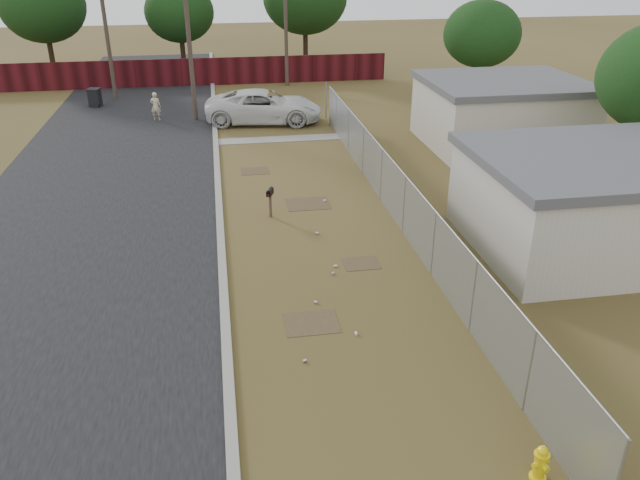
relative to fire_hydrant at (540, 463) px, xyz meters
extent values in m
plane|color=brown|center=(-2.53, 10.78, -0.37)|extent=(120.00, 120.00, 0.00)
cube|color=black|center=(-10.03, 18.78, -0.36)|extent=(9.00, 60.00, 0.02)
cube|color=gray|center=(-5.53, 18.78, -0.31)|extent=(0.25, 60.00, 0.12)
cube|color=gray|center=(-2.53, 22.28, -0.35)|extent=(6.20, 1.00, 0.03)
cylinder|color=gray|center=(0.57, 1.78, 0.63)|extent=(0.06, 0.06, 2.00)
cylinder|color=gray|center=(0.57, 4.78, 0.63)|extent=(0.06, 0.06, 2.00)
cylinder|color=gray|center=(0.57, 7.78, 0.63)|extent=(0.06, 0.06, 2.00)
cylinder|color=gray|center=(0.57, 10.78, 0.63)|extent=(0.06, 0.06, 2.00)
cylinder|color=gray|center=(0.57, 13.78, 0.63)|extent=(0.06, 0.06, 2.00)
cylinder|color=gray|center=(0.57, 16.78, 0.63)|extent=(0.06, 0.06, 2.00)
cylinder|color=gray|center=(0.57, 19.78, 0.63)|extent=(0.06, 0.06, 2.00)
cylinder|color=gray|center=(0.57, 22.78, 0.63)|extent=(0.06, 0.06, 2.00)
cylinder|color=gray|center=(0.57, 25.78, 0.63)|extent=(0.06, 0.06, 2.00)
cylinder|color=gray|center=(0.57, 11.78, 1.63)|extent=(0.04, 26.00, 0.04)
cube|color=#8E9399|center=(0.57, 11.78, 0.63)|extent=(0.01, 26.00, 2.00)
cube|color=black|center=(0.63, 11.78, -0.07)|extent=(0.03, 26.00, 0.60)
cube|color=#4A0F15|center=(-8.53, 35.78, 0.53)|extent=(30.00, 0.12, 1.80)
cylinder|color=#4F4034|center=(-6.53, 26.78, 4.13)|extent=(0.24, 0.24, 9.00)
cylinder|color=#4F4034|center=(-11.53, 32.78, 4.13)|extent=(0.24, 0.24, 9.00)
cylinder|color=#4F4034|center=(-0.53, 34.78, 4.13)|extent=(0.24, 0.24, 9.00)
cube|color=beige|center=(6.47, 8.78, 1.03)|extent=(8.00, 6.00, 2.80)
cube|color=#505055|center=(6.47, 8.78, 2.58)|extent=(8.32, 6.24, 0.30)
cube|color=beige|center=(7.97, 19.78, 1.03)|extent=(7.00, 6.00, 2.80)
cube|color=#505055|center=(7.97, 19.78, 2.58)|extent=(7.28, 6.24, 0.30)
cylinder|color=#302315|center=(-16.53, 39.78, 1.28)|extent=(0.36, 0.36, 3.30)
ellipsoid|color=#143311|center=(-16.53, 39.78, 4.51)|extent=(5.70, 5.70, 4.84)
cylinder|color=#302315|center=(-7.53, 40.78, 1.06)|extent=(0.36, 0.36, 2.86)
ellipsoid|color=#143311|center=(-7.53, 40.78, 3.86)|extent=(4.94, 4.94, 4.20)
cylinder|color=#302315|center=(1.47, 39.78, 1.39)|extent=(0.36, 0.36, 3.52)
cylinder|color=#302315|center=(10.47, 28.78, 0.95)|extent=(0.36, 0.36, 2.64)
ellipsoid|color=#143311|center=(10.47, 28.78, 3.53)|extent=(4.56, 4.56, 3.88)
cylinder|color=yellow|center=(0.00, 0.00, -0.34)|extent=(0.39, 0.39, 0.06)
cylinder|color=yellow|center=(0.00, 0.00, -0.06)|extent=(0.28, 0.28, 0.54)
cylinder|color=yellow|center=(0.00, 0.00, 0.21)|extent=(0.36, 0.36, 0.05)
sphere|color=yellow|center=(0.00, 0.00, 0.28)|extent=(0.27, 0.27, 0.21)
cylinder|color=yellow|center=(0.00, 0.00, 0.39)|extent=(0.05, 0.05, 0.06)
cylinder|color=yellow|center=(-0.13, -0.03, 0.00)|extent=(0.12, 0.12, 0.10)
cylinder|color=yellow|center=(0.12, 0.04, 0.00)|extent=(0.12, 0.12, 0.10)
cylinder|color=yellow|center=(0.04, -0.12, 0.00)|extent=(0.16, 0.14, 0.13)
cube|color=brown|center=(-3.72, 12.80, 0.08)|extent=(0.10, 0.10, 0.89)
cube|color=black|center=(-3.72, 12.80, 0.55)|extent=(0.30, 0.46, 0.16)
cylinder|color=black|center=(-3.72, 12.80, 0.63)|extent=(0.30, 0.46, 0.16)
cube|color=#BA120D|center=(-3.80, 12.58, 0.55)|extent=(0.03, 0.04, 0.09)
imported|color=silver|center=(-2.85, 25.63, 0.49)|extent=(6.52, 3.70, 1.72)
imported|color=beige|center=(-8.62, 27.00, 0.40)|extent=(0.62, 0.48, 1.54)
cube|color=black|center=(-12.41, 30.81, 0.13)|extent=(0.74, 0.74, 1.00)
cube|color=black|center=(-12.41, 30.81, 0.65)|extent=(0.81, 0.81, 0.08)
cylinder|color=black|center=(-12.17, 30.44, -0.26)|extent=(0.09, 0.21, 0.21)
cylinder|color=silver|center=(-2.30, 5.07, -0.33)|extent=(0.09, 0.11, 0.07)
cylinder|color=silver|center=(-3.06, 6.72, -0.33)|extent=(0.12, 0.12, 0.07)
cylinder|color=silver|center=(-2.14, 8.69, -0.33)|extent=(0.11, 0.08, 0.07)
cylinder|color=silver|center=(-3.74, 4.17, -0.33)|extent=(0.12, 0.10, 0.07)
cylinder|color=silver|center=(-1.57, 13.91, -0.33)|extent=(0.11, 0.08, 0.07)
cylinder|color=silver|center=(-2.31, 11.09, -0.33)|extent=(0.12, 0.11, 0.07)
cylinder|color=silver|center=(-2.31, 8.24, -0.33)|extent=(0.11, 0.12, 0.07)
camera|label=1|loc=(-5.34, -7.65, 8.59)|focal=35.00mm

